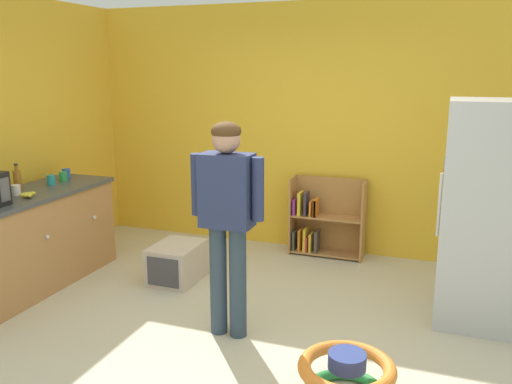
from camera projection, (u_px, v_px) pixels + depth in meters
The scene contains 15 objects.
ground_plane at pixel (238, 342), 3.99m from camera, with size 12.00×12.00×0.00m, color beige.
back_wall at pixel (316, 130), 5.82m from camera, with size 5.20×0.06×2.70m, color yellow.
left_side_wall at pixel (22, 136), 5.29m from camera, with size 0.06×2.99×2.70m, color gold.
kitchen_counter at pixel (20, 244), 4.81m from camera, with size 0.65×2.05×0.90m.
refrigerator at pixel (488, 215), 4.15m from camera, with size 0.73×0.68×1.78m.
bookshelf at pixel (323, 221), 5.82m from camera, with size 0.80×0.28×0.85m.
standing_person at pixel (227, 210), 3.90m from camera, with size 0.57×0.22×1.64m.
baby_walker at pixel (346, 377), 3.26m from camera, with size 0.60×0.60×0.32m.
pet_carrier at pixel (177, 263), 5.12m from camera, with size 0.42×0.55×0.36m.
banana_bunch at pixel (29, 194), 4.66m from camera, with size 0.15×0.16×0.04m.
amber_bottle at pixel (17, 179), 4.95m from camera, with size 0.07×0.07×0.25m.
white_cup at pixel (16, 190), 4.73m from camera, with size 0.08×0.08×0.10m, color white.
teal_cup at pixel (51, 180), 5.17m from camera, with size 0.08×0.08×0.10m, color teal.
green_cup at pixel (63, 176), 5.33m from camera, with size 0.08×0.08×0.10m, color green.
blue_cup at pixel (66, 173), 5.49m from camera, with size 0.08×0.08×0.10m, color blue.
Camera 1 is at (1.37, -3.36, 2.01)m, focal length 37.31 mm.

